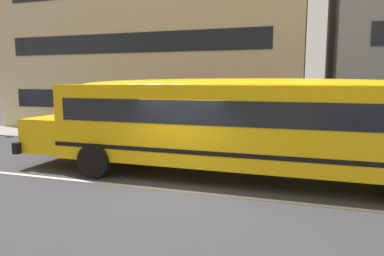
{
  "coord_description": "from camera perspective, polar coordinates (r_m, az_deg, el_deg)",
  "views": [
    {
      "loc": [
        3.35,
        -8.75,
        3.03
      ],
      "look_at": [
        0.22,
        0.87,
        1.65
      ],
      "focal_mm": 32.68,
      "sensor_mm": 36.0,
      "label": 1
    }
  ],
  "objects": [
    {
      "name": "sidewalk_far",
      "position": [
        17.11,
        6.45,
        -2.45
      ],
      "size": [
        120.0,
        3.0,
        0.01
      ],
      "primitive_type": "cube",
      "color": "gray",
      "rests_on": "ground_plane"
    },
    {
      "name": "apartment_block_far_left",
      "position": [
        26.19,
        -4.17,
        19.26
      ],
      "size": [
        18.97,
        11.63,
        16.5
      ],
      "color": "#C6B28E",
      "rests_on": "ground_plane"
    },
    {
      "name": "lane_centreline",
      "position": [
        9.85,
        -2.82,
        -10.13
      ],
      "size": [
        110.0,
        0.16,
        0.01
      ],
      "primitive_type": "cube",
      "color": "silver",
      "rests_on": "ground_plane"
    },
    {
      "name": "school_bus",
      "position": [
        10.75,
        7.34,
        1.34
      ],
      "size": [
        13.83,
        3.29,
        3.09
      ],
      "rotation": [
        0.0,
        0.0,
        3.14
      ],
      "color": "yellow",
      "rests_on": "ground_plane"
    },
    {
      "name": "ground_plane",
      "position": [
        9.85,
        -2.82,
        -10.15
      ],
      "size": [
        400.0,
        400.0,
        0.0
      ],
      "primitive_type": "plane",
      "color": "#38383D"
    }
  ]
}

